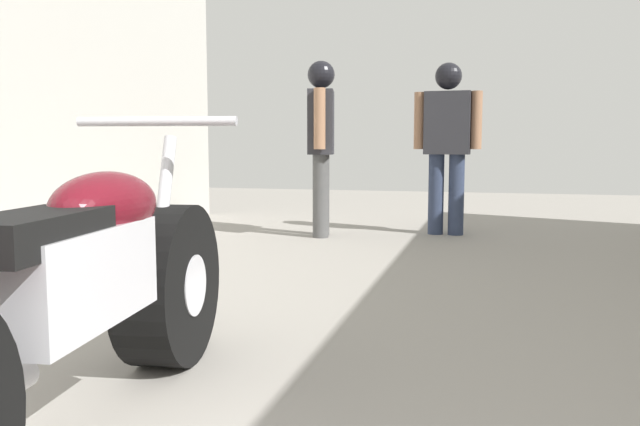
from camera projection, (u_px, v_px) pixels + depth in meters
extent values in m
plane|color=gray|center=(382.00, 302.00, 3.59)|extent=(17.55, 17.55, 0.00)
cylinder|color=black|center=(168.00, 285.00, 2.56)|extent=(0.30, 0.67, 0.64)
cylinder|color=silver|center=(168.00, 285.00, 2.56)|extent=(0.26, 0.27, 0.24)
cube|color=silver|center=(71.00, 277.00, 1.83)|extent=(0.32, 0.67, 0.28)
ellipsoid|color=#5B0F19|center=(106.00, 206.00, 2.02)|extent=(0.32, 0.55, 0.22)
cube|color=black|center=(32.00, 233.00, 1.63)|extent=(0.28, 0.51, 0.10)
cylinder|color=silver|center=(163.00, 210.00, 2.49)|extent=(0.08, 0.26, 0.58)
cylinder|color=silver|center=(156.00, 121.00, 2.41)|extent=(0.62, 0.11, 0.04)
cylinder|color=#4C4C4C|center=(321.00, 196.00, 6.09)|extent=(0.18, 0.18, 0.79)
cylinder|color=#4C4C4C|center=(322.00, 195.00, 6.28)|extent=(0.18, 0.18, 0.79)
cube|color=#2D2D33|center=(321.00, 123.00, 6.11)|extent=(0.32, 0.47, 0.60)
cylinder|color=#9E7051|center=(320.00, 119.00, 5.84)|extent=(0.13, 0.13, 0.55)
cylinder|color=#9E7051|center=(323.00, 121.00, 6.38)|extent=(0.13, 0.13, 0.55)
sphere|color=black|center=(321.00, 76.00, 6.06)|extent=(0.22, 0.22, 0.22)
sphere|color=black|center=(321.00, 75.00, 6.06)|extent=(0.26, 0.26, 0.26)
cylinder|color=#2D3851|center=(456.00, 195.00, 6.26)|extent=(0.15, 0.15, 0.79)
cylinder|color=#2D3851|center=(436.00, 194.00, 6.32)|extent=(0.15, 0.15, 0.79)
cube|color=#2D2D33|center=(448.00, 123.00, 6.22)|extent=(0.44, 0.25, 0.60)
cylinder|color=#9E7051|center=(476.00, 120.00, 6.14)|extent=(0.11, 0.11, 0.55)
cylinder|color=#9E7051|center=(420.00, 121.00, 6.29)|extent=(0.11, 0.11, 0.55)
sphere|color=black|center=(448.00, 78.00, 6.17)|extent=(0.22, 0.22, 0.22)
sphere|color=black|center=(449.00, 76.00, 6.17)|extent=(0.26, 0.26, 0.26)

